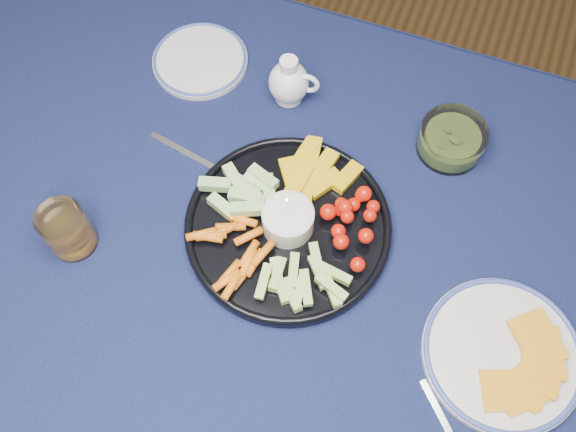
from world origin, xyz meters
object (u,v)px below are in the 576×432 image
(creamer_pitcher, at_px, (289,82))
(juice_tumbler, at_px, (68,231))
(pickle_bowl, at_px, (451,140))
(crudite_platter, at_px, (287,224))
(cheese_plate, at_px, (503,354))
(dining_table, at_px, (248,280))
(side_plate_extra, at_px, (200,60))

(creamer_pitcher, height_order, juice_tumbler, creamer_pitcher)
(pickle_bowl, bearing_deg, crudite_platter, -130.11)
(crudite_platter, height_order, cheese_plate, crudite_platter)
(crudite_platter, xyz_separation_m, pickle_bowl, (0.20, 0.24, 0.00))
(crudite_platter, height_order, creamer_pitcher, crudite_platter)
(dining_table, distance_m, pickle_bowl, 0.41)
(dining_table, height_order, crudite_platter, crudite_platter)
(dining_table, xyz_separation_m, pickle_bowl, (0.24, 0.31, 0.11))
(juice_tumbler, bearing_deg, dining_table, 14.20)
(dining_table, xyz_separation_m, creamer_pitcher, (-0.05, 0.31, 0.13))
(creamer_pitcher, relative_size, side_plate_extra, 0.56)
(dining_table, distance_m, creamer_pitcher, 0.34)
(crudite_platter, bearing_deg, creamer_pitcher, 109.88)
(pickle_bowl, bearing_deg, side_plate_extra, 177.73)
(dining_table, height_order, cheese_plate, cheese_plate)
(dining_table, distance_m, cheese_plate, 0.42)
(dining_table, relative_size, pickle_bowl, 15.05)
(juice_tumbler, height_order, side_plate_extra, juice_tumbler)
(creamer_pitcher, xyz_separation_m, pickle_bowl, (0.29, -0.00, -0.02))
(crudite_platter, relative_size, juice_tumbler, 3.78)
(juice_tumbler, bearing_deg, creamer_pitcher, 60.56)
(crudite_platter, relative_size, cheese_plate, 1.41)
(crudite_platter, bearing_deg, juice_tumbler, -155.43)
(crudite_platter, height_order, side_plate_extra, crudite_platter)
(pickle_bowl, relative_size, cheese_plate, 0.48)
(dining_table, bearing_deg, juice_tumbler, -165.80)
(side_plate_extra, bearing_deg, pickle_bowl, -2.27)
(creamer_pitcher, bearing_deg, cheese_plate, -35.67)
(cheese_plate, bearing_deg, dining_table, 179.00)
(cheese_plate, bearing_deg, creamer_pitcher, 144.33)
(cheese_plate, xyz_separation_m, side_plate_extra, (-0.63, 0.34, -0.00))
(dining_table, height_order, side_plate_extra, side_plate_extra)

